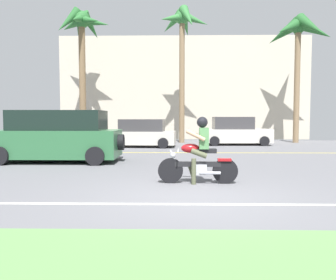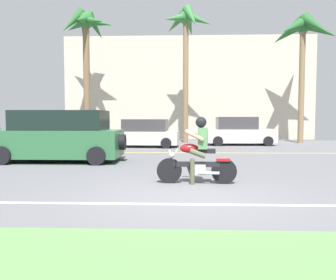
{
  "view_description": "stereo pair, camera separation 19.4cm",
  "coord_description": "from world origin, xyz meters",
  "px_view_note": "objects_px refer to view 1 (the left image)",
  "views": [
    {
      "loc": [
        -0.37,
        -6.9,
        1.6
      ],
      "look_at": [
        -0.57,
        3.12,
        0.96
      ],
      "focal_mm": 37.03,
      "sensor_mm": 36.0,
      "label": 1
    },
    {
      "loc": [
        -0.18,
        -6.89,
        1.6
      ],
      "look_at": [
        -0.57,
        3.12,
        0.96
      ],
      "focal_mm": 37.03,
      "sensor_mm": 36.0,
      "label": 2
    }
  ],
  "objects_px": {
    "parked_car_1": "(139,134)",
    "palm_tree_0": "(182,31)",
    "parked_car_2": "(235,132)",
    "palm_tree_2": "(82,32)",
    "parked_car_0": "(45,133)",
    "palm_tree_1": "(299,36)",
    "suv_nearby": "(58,137)",
    "motorcyclist": "(199,155)"
  },
  "relations": [
    {
      "from": "parked_car_0",
      "to": "parked_car_1",
      "type": "distance_m",
      "value": 5.67
    },
    {
      "from": "suv_nearby",
      "to": "palm_tree_2",
      "type": "bearing_deg",
      "value": 99.99
    },
    {
      "from": "palm_tree_2",
      "to": "palm_tree_0",
      "type": "bearing_deg",
      "value": -5.86
    },
    {
      "from": "motorcyclist",
      "to": "parked_car_1",
      "type": "relative_size",
      "value": 0.46
    },
    {
      "from": "suv_nearby",
      "to": "palm_tree_0",
      "type": "bearing_deg",
      "value": 64.36
    },
    {
      "from": "suv_nearby",
      "to": "palm_tree_2",
      "type": "height_order",
      "value": "palm_tree_2"
    },
    {
      "from": "suv_nearby",
      "to": "parked_car_0",
      "type": "height_order",
      "value": "suv_nearby"
    },
    {
      "from": "motorcyclist",
      "to": "parked_car_1",
      "type": "height_order",
      "value": "motorcyclist"
    },
    {
      "from": "motorcyclist",
      "to": "palm_tree_2",
      "type": "bearing_deg",
      "value": 114.58
    },
    {
      "from": "suv_nearby",
      "to": "palm_tree_0",
      "type": "distance_m",
      "value": 12.63
    },
    {
      "from": "suv_nearby",
      "to": "palm_tree_2",
      "type": "xyz_separation_m",
      "value": [
        -1.86,
        10.58,
        6.38
      ]
    },
    {
      "from": "motorcyclist",
      "to": "parked_car_2",
      "type": "distance_m",
      "value": 12.66
    },
    {
      "from": "parked_car_2",
      "to": "palm_tree_1",
      "type": "relative_size",
      "value": 0.49
    },
    {
      "from": "parked_car_2",
      "to": "palm_tree_2",
      "type": "distance_m",
      "value": 11.99
    },
    {
      "from": "motorcyclist",
      "to": "palm_tree_0",
      "type": "height_order",
      "value": "palm_tree_0"
    },
    {
      "from": "parked_car_1",
      "to": "palm_tree_1",
      "type": "xyz_separation_m",
      "value": [
        9.89,
        3.56,
        6.14
      ]
    },
    {
      "from": "suv_nearby",
      "to": "palm_tree_0",
      "type": "relative_size",
      "value": 0.55
    },
    {
      "from": "palm_tree_1",
      "to": "palm_tree_2",
      "type": "distance_m",
      "value": 14.08
    },
    {
      "from": "parked_car_1",
      "to": "palm_tree_0",
      "type": "xyz_separation_m",
      "value": [
        2.45,
        3.38,
        6.42
      ]
    },
    {
      "from": "suv_nearby",
      "to": "parked_car_0",
      "type": "xyz_separation_m",
      "value": [
        -3.28,
        7.46,
        -0.2
      ]
    },
    {
      "from": "palm_tree_2",
      "to": "parked_car_0",
      "type": "bearing_deg",
      "value": -114.41
    },
    {
      "from": "parked_car_0",
      "to": "parked_car_2",
      "type": "height_order",
      "value": "parked_car_2"
    },
    {
      "from": "motorcyclist",
      "to": "parked_car_2",
      "type": "bearing_deg",
      "value": 76.12
    },
    {
      "from": "palm_tree_1",
      "to": "palm_tree_2",
      "type": "relative_size",
      "value": 0.93
    },
    {
      "from": "suv_nearby",
      "to": "parked_car_0",
      "type": "bearing_deg",
      "value": 113.75
    },
    {
      "from": "motorcyclist",
      "to": "palm_tree_2",
      "type": "relative_size",
      "value": 0.22
    },
    {
      "from": "parked_car_2",
      "to": "palm_tree_2",
      "type": "bearing_deg",
      "value": 166.09
    },
    {
      "from": "motorcyclist",
      "to": "palm_tree_0",
      "type": "bearing_deg",
      "value": 90.45
    },
    {
      "from": "parked_car_0",
      "to": "palm_tree_0",
      "type": "distance_m",
      "value": 10.57
    },
    {
      "from": "motorcyclist",
      "to": "suv_nearby",
      "type": "xyz_separation_m",
      "value": [
        -4.86,
        4.13,
        0.22
      ]
    },
    {
      "from": "parked_car_1",
      "to": "palm_tree_0",
      "type": "relative_size",
      "value": 0.49
    },
    {
      "from": "suv_nearby",
      "to": "palm_tree_1",
      "type": "bearing_deg",
      "value": 39.59
    },
    {
      "from": "parked_car_2",
      "to": "palm_tree_1",
      "type": "distance_m",
      "value": 7.69
    },
    {
      "from": "motorcyclist",
      "to": "parked_car_1",
      "type": "xyz_separation_m",
      "value": [
        -2.56,
        10.65,
        0.03
      ]
    },
    {
      "from": "parked_car_0",
      "to": "palm_tree_0",
      "type": "xyz_separation_m",
      "value": [
        8.04,
        2.44,
        6.43
      ]
    },
    {
      "from": "palm_tree_0",
      "to": "palm_tree_1",
      "type": "xyz_separation_m",
      "value": [
        7.44,
        0.18,
        -0.28
      ]
    },
    {
      "from": "suv_nearby",
      "to": "palm_tree_1",
      "type": "xyz_separation_m",
      "value": [
        12.2,
        10.09,
        5.94
      ]
    },
    {
      "from": "palm_tree_0",
      "to": "palm_tree_2",
      "type": "distance_m",
      "value": 6.65
    },
    {
      "from": "palm_tree_0",
      "to": "motorcyclist",
      "type": "bearing_deg",
      "value": -89.55
    },
    {
      "from": "parked_car_0",
      "to": "palm_tree_2",
      "type": "relative_size",
      "value": 0.42
    },
    {
      "from": "motorcyclist",
      "to": "palm_tree_0",
      "type": "xyz_separation_m",
      "value": [
        -0.11,
        14.03,
        6.45
      ]
    },
    {
      "from": "parked_car_1",
      "to": "palm_tree_2",
      "type": "relative_size",
      "value": 0.48
    }
  ]
}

